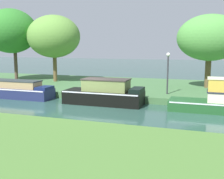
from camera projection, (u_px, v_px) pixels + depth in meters
ground_plane at (79, 107)px, 15.88m from camera, size 120.00×120.00×0.00m
riverbank_far at (117, 87)px, 22.40m from camera, size 72.00×10.00×0.40m
black_barge at (105, 94)px, 16.55m from camera, size 4.73×1.74×1.53m
navy_cruiser at (10, 89)px, 18.74m from camera, size 6.18×1.43×1.20m
willow_tree_left at (11, 31)px, 24.42m from camera, size 4.60×4.48×6.29m
willow_tree_centre at (54, 37)px, 23.55m from camera, size 4.63×3.96×5.66m
willow_tree_right at (210, 38)px, 19.50m from camera, size 4.58×3.26×5.26m
lamp_post at (168, 68)px, 17.52m from camera, size 0.24×0.24×2.63m
mooring_post_near at (5, 83)px, 20.19m from camera, size 0.19×0.19×0.71m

